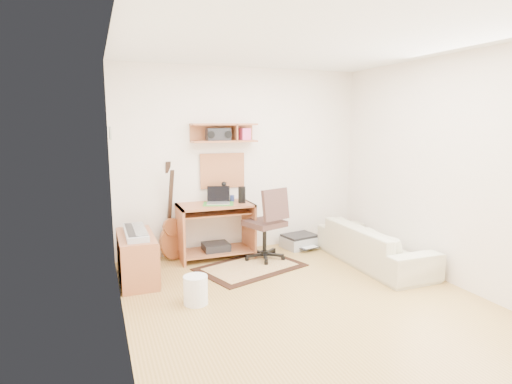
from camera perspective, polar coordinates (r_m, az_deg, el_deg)
name	(u,v)px	position (r m, az deg, el deg)	size (l,w,h in m)	color
floor	(305,301)	(4.59, 6.67, -14.43)	(3.60, 4.00, 0.01)	tan
ceiling	(311,41)	(4.27, 7.38, 19.59)	(3.60, 4.00, 0.01)	white
back_wall	(242,161)	(6.07, -1.92, 4.27)	(3.60, 0.01, 2.60)	white
left_wall	(118,188)	(3.75, -18.16, 0.56)	(0.01, 4.00, 2.60)	white
right_wall	(448,170)	(5.32, 24.46, 2.69)	(0.01, 4.00, 2.60)	white
wall_shelf	(224,133)	(5.83, -4.33, 7.97)	(0.90, 0.25, 0.26)	#AD633D
cork_board	(222,171)	(5.97, -4.56, 2.90)	(0.64, 0.03, 0.49)	#A27E51
wall_photo	(110,133)	(5.21, -19.10, 7.53)	(0.02, 0.20, 0.15)	#4C8CBF
desk	(216,231)	(5.82, -5.47, -5.25)	(1.00, 0.55, 0.75)	#AD633D
laptop	(218,196)	(5.71, -5.12, -0.48)	(0.31, 0.31, 0.23)	silver
speaker	(242,195)	(5.78, -1.92, -0.38)	(0.10, 0.10, 0.22)	black
desk_lamp	(226,191)	(5.90, -4.06, 0.10)	(0.09, 0.09, 0.28)	black
pencil_cup	(232,198)	(5.90, -3.25, -0.85)	(0.06, 0.06, 0.09)	navy
boombox	(218,134)	(5.80, -5.14, 7.76)	(0.32, 0.15, 0.17)	black
rug	(250,267)	(5.50, -0.77, -10.10)	(1.28, 0.85, 0.02)	beige
task_chair	(265,223)	(5.68, 1.17, -4.25)	(0.51, 0.51, 1.01)	#3D2924
cabinet	(137,258)	(5.20, -15.81, -8.54)	(0.40, 0.90, 0.55)	#AD633D
music_keyboard	(136,232)	(5.11, -15.96, -5.26)	(0.23, 0.75, 0.07)	#B2B5BA
guitar	(171,211)	(5.76, -11.39, -2.57)	(0.36, 0.22, 1.33)	#A05B31
waste_basket	(196,290)	(4.48, -8.15, -12.96)	(0.25, 0.25, 0.30)	white
printer	(300,242)	(6.36, 5.90, -6.69)	(0.49, 0.38, 0.18)	#A5A8AA
sofa	(374,238)	(5.76, 15.67, -6.04)	(1.77, 0.52, 0.69)	beige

